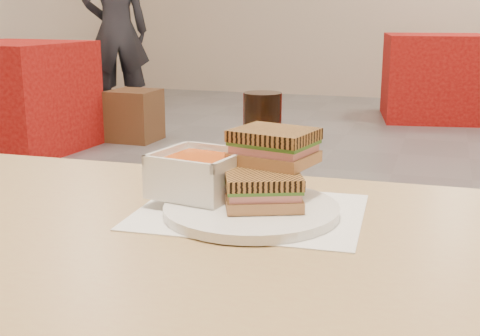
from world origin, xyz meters
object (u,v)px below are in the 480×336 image
(soup_bowl, at_px, (199,175))
(bg_table_0, at_px, (17,97))
(panini_lower, at_px, (263,190))
(patron_a, at_px, (116,30))
(cola_glass, at_px, (262,133))
(bg_chair_0r, at_px, (135,115))
(plate, at_px, (251,210))
(bg_chair_0l, at_px, (5,110))
(bg_chair_2l, at_px, (420,93))
(bg_table_2, at_px, (434,77))
(main_table, at_px, (180,306))

(soup_bowl, distance_m, bg_table_0, 4.15)
(panini_lower, bearing_deg, soup_bowl, 164.75)
(panini_lower, height_order, patron_a, patron_a)
(panini_lower, relative_size, cola_glass, 0.90)
(bg_table_0, height_order, bg_chair_0r, bg_table_0)
(plate, bearing_deg, cola_glass, 102.66)
(panini_lower, height_order, bg_chair_0l, panini_lower)
(bg_chair_2l, xyz_separation_m, patron_a, (-2.86, -1.08, 0.63))
(cola_glass, distance_m, bg_chair_2l, 5.58)
(bg_chair_2l, bearing_deg, plate, -90.19)
(bg_chair_0l, bearing_deg, bg_table_2, 30.53)
(bg_table_2, bearing_deg, main_table, -92.19)
(plate, relative_size, patron_a, 0.15)
(soup_bowl, height_order, cola_glass, cola_glass)
(cola_glass, xyz_separation_m, bg_table_2, (0.20, 5.37, -0.41))
(soup_bowl, xyz_separation_m, bg_table_0, (-2.74, 3.09, -0.39))
(plate, bearing_deg, patron_a, 121.07)
(bg_table_2, bearing_deg, soup_bowl, -92.44)
(soup_bowl, relative_size, panini_lower, 1.07)
(main_table, relative_size, bg_table_0, 1.25)
(cola_glass, xyz_separation_m, bg_chair_0r, (-2.10, 3.47, -0.62))
(plate, bearing_deg, panini_lower, -2.37)
(cola_glass, height_order, bg_chair_2l, cola_glass)
(main_table, bearing_deg, cola_glass, 86.69)
(cola_glass, relative_size, bg_chair_0r, 0.37)
(panini_lower, relative_size, bg_table_0, 0.14)
(bg_chair_0r, height_order, patron_a, patron_a)
(bg_chair_0l, height_order, bg_chair_0r, bg_chair_0l)
(bg_table_2, distance_m, bg_chair_0r, 2.99)
(soup_bowl, xyz_separation_m, panini_lower, (0.11, -0.03, -0.01))
(panini_lower, bearing_deg, bg_chair_2l, 89.99)
(plate, bearing_deg, bg_chair_0l, 132.86)
(bg_table_0, relative_size, bg_chair_2l, 2.15)
(plate, distance_m, soup_bowl, 0.11)
(plate, xyz_separation_m, bg_table_0, (-2.83, 3.12, -0.35))
(cola_glass, bearing_deg, soup_bowl, -100.38)
(plate, height_order, soup_bowl, soup_bowl)
(bg_chair_0r, bearing_deg, main_table, -61.46)
(bg_chair_0r, bearing_deg, patron_a, 124.61)
(soup_bowl, height_order, panini_lower, soup_bowl)
(bg_chair_0l, height_order, bg_chair_2l, bg_chair_2l)
(plate, distance_m, patron_a, 5.51)
(bg_chair_0l, bearing_deg, main_table, -48.60)
(panini_lower, xyz_separation_m, bg_chair_2l, (0.00, 5.80, -0.56))
(soup_bowl, distance_m, patron_a, 5.43)
(bg_table_2, bearing_deg, panini_lower, -91.27)
(bg_chair_0r, bearing_deg, cola_glass, -58.85)
(bg_table_0, bearing_deg, plate, -47.78)
(bg_chair_0l, bearing_deg, cola_glass, -45.56)
(bg_chair_0l, bearing_deg, bg_chair_2l, 33.63)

